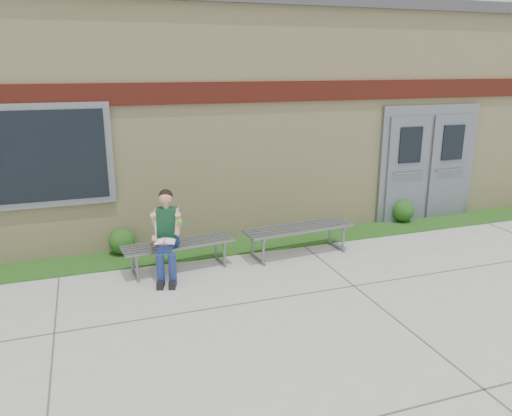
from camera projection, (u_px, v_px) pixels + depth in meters
name	position (u px, v px, depth m)	size (l,w,h in m)	color
ground	(305.00, 313.00, 6.35)	(80.00, 80.00, 0.00)	#9E9E99
grass_strip	(243.00, 245.00, 8.71)	(16.00, 0.80, 0.02)	#124614
school_building	(197.00, 108.00, 11.21)	(16.20, 6.22, 4.20)	beige
bench_left	(179.00, 249.00, 7.61)	(1.72, 0.63, 0.44)	slate
bench_right	(299.00, 233.00, 8.23)	(1.88, 0.66, 0.48)	slate
girl	(167.00, 233.00, 7.28)	(0.51, 0.83, 1.30)	navy
shrub_mid	(122.00, 241.00, 8.24)	(0.43, 0.43, 0.43)	#124614
shrub_east	(403.00, 211.00, 9.95)	(0.44, 0.44, 0.44)	#124614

